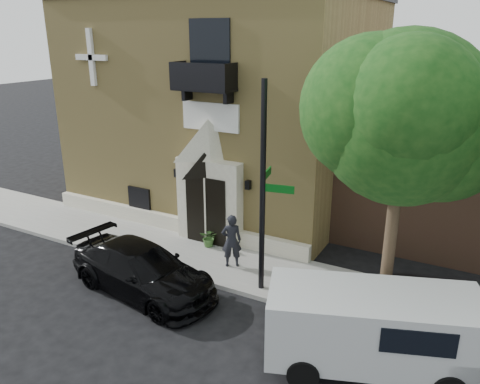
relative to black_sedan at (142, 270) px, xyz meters
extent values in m
plane|color=black|center=(1.00, 1.23, -0.76)|extent=(120.00, 120.00, 0.00)
cube|color=gray|center=(2.00, 2.73, -0.68)|extent=(42.00, 3.00, 0.15)
cube|color=tan|center=(-2.00, 9.23, 3.74)|extent=(12.00, 10.00, 9.00)
cube|color=#EDE8CC|center=(-2.00, 4.11, -0.31)|extent=(12.00, 0.30, 0.60)
cube|color=#EDE8CC|center=(0.00, 3.98, 0.99)|extent=(2.60, 0.55, 3.20)
pyramid|color=#EDE8CC|center=(0.00, 3.98, 3.34)|extent=(2.60, 0.55, 1.50)
cube|color=black|center=(0.00, 3.69, 0.69)|extent=(1.70, 0.06, 2.60)
cube|color=#EDE8CC|center=(0.00, 3.65, 0.69)|extent=(0.06, 0.04, 2.60)
cube|color=white|center=(0.00, 4.17, 4.14)|extent=(2.30, 0.10, 1.00)
cube|color=black|center=(0.00, 3.78, 5.14)|extent=(2.20, 0.90, 0.10)
cube|color=black|center=(0.00, 3.35, 5.59)|extent=(2.20, 0.06, 0.90)
cube|color=black|center=(-1.05, 3.78, 5.59)|extent=(0.06, 0.90, 0.90)
cube|color=black|center=(1.05, 3.78, 5.59)|extent=(0.06, 0.90, 0.90)
cube|color=black|center=(0.00, 4.20, 6.34)|extent=(1.60, 0.08, 2.20)
cube|color=white|center=(-5.50, 4.15, 6.04)|extent=(0.22, 0.14, 2.20)
cube|color=white|center=(-5.50, 4.15, 6.04)|extent=(1.60, 0.14, 0.22)
cube|color=black|center=(-3.60, 4.18, 0.39)|extent=(1.10, 0.10, 1.00)
cube|color=#C43C1C|center=(-3.60, 4.21, 0.39)|extent=(0.85, 0.06, 0.75)
cube|color=black|center=(-1.55, 4.11, 1.84)|extent=(0.18, 0.18, 0.32)
cube|color=black|center=(1.55, 4.11, 1.84)|extent=(0.18, 0.18, 0.32)
cylinder|color=#38281C|center=(7.00, 1.68, 1.49)|extent=(0.32, 0.32, 4.20)
sphere|color=#113C10|center=(7.00, 1.68, 5.06)|extent=(4.20, 4.20, 4.20)
sphere|color=#113C10|center=(7.80, 1.98, 4.76)|extent=(3.36, 3.36, 3.36)
sphere|color=#113C10|center=(6.30, 1.48, 5.26)|extent=(3.57, 3.57, 3.57)
sphere|color=#113C10|center=(7.20, 0.98, 5.46)|extent=(3.15, 3.15, 3.15)
imported|color=black|center=(0.00, 0.00, 0.00)|extent=(5.48, 2.90, 1.51)
cube|color=#BABDBE|center=(7.13, -0.15, 0.43)|extent=(5.34, 3.54, 1.69)
cube|color=#BABDBE|center=(8.99, 0.52, -0.06)|extent=(1.60, 2.20, 0.69)
cube|color=black|center=(8.21, -0.82, 0.78)|extent=(1.51, 0.57, 0.59)
cylinder|color=black|center=(5.95, -1.57, -0.38)|extent=(0.79, 0.49, 0.75)
cylinder|color=black|center=(5.32, 0.20, -0.38)|extent=(0.79, 0.49, 0.75)
cylinder|color=black|center=(8.30, 1.27, -0.38)|extent=(0.79, 0.49, 0.75)
cylinder|color=black|center=(3.26, 1.76, 2.61)|extent=(0.17, 0.17, 6.43)
cube|color=#085312|center=(3.74, 1.85, 2.72)|extent=(0.90, 0.21, 0.24)
cube|color=#085312|center=(3.17, 2.23, 2.99)|extent=(0.21, 0.90, 0.24)
cylinder|color=#AA3E1A|center=(4.42, 1.71, -0.56)|extent=(0.38, 0.38, 0.08)
cylinder|color=#AA3E1A|center=(4.42, 1.71, -0.23)|extent=(0.27, 0.27, 0.58)
sphere|color=#AA3E1A|center=(4.42, 1.71, 0.09)|extent=(0.27, 0.27, 0.27)
cylinder|color=#AA3E1A|center=(4.42, 1.71, -0.19)|extent=(0.47, 0.13, 0.13)
cube|color=#0D3216|center=(8.05, 1.85, 0.00)|extent=(2.24, 1.67, 1.22)
cube|color=black|center=(8.05, 1.85, 0.67)|extent=(2.31, 1.74, 0.13)
imported|color=#3D682D|center=(0.26, 3.50, -0.25)|extent=(0.76, 0.69, 0.72)
imported|color=black|center=(1.74, 2.57, 0.33)|extent=(0.82, 0.75, 1.87)
camera|label=1|loc=(8.85, -9.93, 7.04)|focal=35.00mm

